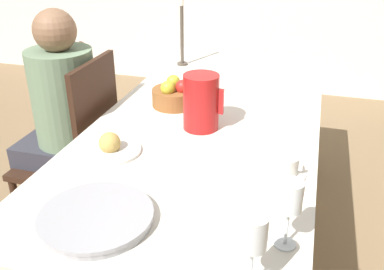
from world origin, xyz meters
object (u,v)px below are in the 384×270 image
wine_glass_water (290,200)px  serving_tray (96,217)px  candlestick_tall (182,38)px  wine_glass_juice (253,237)px  person_seated (60,111)px  red_pitcher (201,102)px  chair_person_side (79,153)px  fruit_bowl (174,95)px  bread_plate (110,147)px  teacup_near_person (285,167)px

wine_glass_water → serving_tray: wine_glass_water is taller
candlestick_tall → wine_glass_water: bearing=-62.9°
wine_glass_juice → candlestick_tall: 1.72m
serving_tray → wine_glass_juice: bearing=-14.5°
wine_glass_water → wine_glass_juice: 0.18m
person_seated → red_pitcher: 0.74m
chair_person_side → fruit_bowl: (0.45, 0.14, 0.30)m
candlestick_tall → bread_plate: bearing=-86.6°
red_pitcher → serving_tray: red_pitcher is taller
teacup_near_person → fruit_bowl: fruit_bowl is taller
chair_person_side → fruit_bowl: 0.55m
person_seated → teacup_near_person: 1.14m
chair_person_side → serving_tray: (0.50, -0.73, 0.26)m
person_seated → serving_tray: bearing=-142.2°
chair_person_side → fruit_bowl: chair_person_side is taller
wine_glass_water → bread_plate: (-0.66, 0.33, -0.12)m
red_pitcher → wine_glass_water: (0.40, -0.62, 0.03)m
wine_glass_juice → serving_tray: size_ratio=0.62×
wine_glass_water → candlestick_tall: 1.59m
red_pitcher → wine_glass_water: bearing=-57.5°
teacup_near_person → serving_tray: size_ratio=0.44×
person_seated → wine_glass_juice: (1.05, -0.89, 0.20)m
teacup_near_person → fruit_bowl: bearing=139.2°
red_pitcher → teacup_near_person: bearing=-36.8°
teacup_near_person → serving_tray: teacup_near_person is taller
bread_plate → candlestick_tall: size_ratio=0.57×
chair_person_side → wine_glass_juice: (0.96, -0.85, 0.39)m
wine_glass_water → teacup_near_person: (-0.03, 0.35, -0.11)m
bread_plate → teacup_near_person: bearing=1.8°
person_seated → bread_plate: (0.45, -0.39, 0.07)m
wine_glass_water → serving_tray: (-0.52, -0.05, -0.13)m
bread_plate → serving_tray: bearing=-69.6°
teacup_near_person → person_seated: bearing=161.2°
wine_glass_water → wine_glass_juice: (-0.07, -0.17, 0.00)m
teacup_near_person → serving_tray: (-0.48, -0.40, -0.01)m
chair_person_side → person_seated: bearing=69.1°
chair_person_side → fruit_bowl: bearing=-73.2°
chair_person_side → serving_tray: chair_person_side is taller
fruit_bowl → red_pitcher: bearing=-47.7°
wine_glass_juice → teacup_near_person: (0.03, 0.52, -0.12)m
wine_glass_juice → candlestick_tall: candlestick_tall is taller
bread_plate → fruit_bowl: size_ratio=1.11×
red_pitcher → candlestick_tall: candlestick_tall is taller
bread_plate → fruit_bowl: (0.09, 0.49, 0.03)m
serving_tray → teacup_near_person: bearing=39.7°
teacup_near_person → candlestick_tall: candlestick_tall is taller
teacup_near_person → fruit_bowl: size_ratio=0.71×
red_pitcher → fruit_bowl: bearing=132.3°
candlestick_tall → fruit_bowl: bearing=-76.0°
person_seated → wine_glass_water: 1.34m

